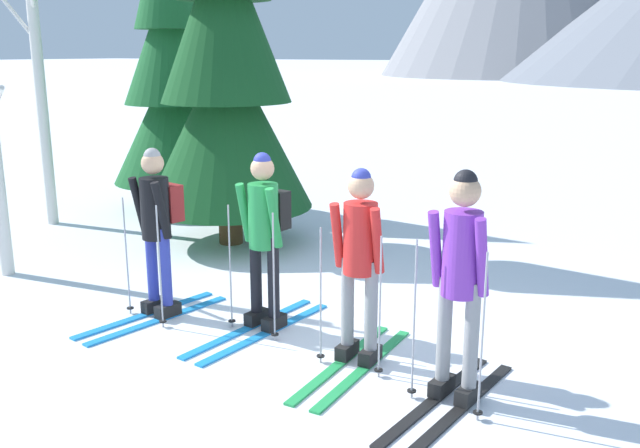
% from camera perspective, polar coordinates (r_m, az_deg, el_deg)
% --- Properties ---
extents(ground_plane, '(400.00, 400.00, 0.00)m').
position_cam_1_polar(ground_plane, '(6.30, -1.40, -9.99)').
color(ground_plane, white).
extents(skier_in_black, '(0.66, 1.66, 1.69)m').
position_cam_1_polar(skier_in_black, '(6.87, -13.33, 0.04)').
color(skier_in_black, '#1E84D1').
rests_on(skier_in_black, ground).
extents(skier_in_green, '(0.60, 1.80, 1.69)m').
position_cam_1_polar(skier_in_green, '(6.40, -4.62, -0.67)').
color(skier_in_green, '#1E84D1').
rests_on(skier_in_green, ground).
extents(skier_in_red, '(0.61, 1.71, 1.67)m').
position_cam_1_polar(skier_in_red, '(5.67, 3.27, -3.01)').
color(skier_in_red, green).
rests_on(skier_in_red, ground).
extents(skier_in_purple, '(0.60, 1.72, 1.77)m').
position_cam_1_polar(skier_in_purple, '(5.11, 11.51, -4.37)').
color(skier_in_purple, black).
rests_on(skier_in_purple, ground).
extents(pine_tree_near, '(2.24, 2.24, 5.42)m').
position_cam_1_polar(pine_tree_near, '(9.25, -7.85, 13.40)').
color(pine_tree_near, '#51381E').
rests_on(pine_tree_near, ground).
extents(pine_tree_mid, '(2.04, 2.04, 4.93)m').
position_cam_1_polar(pine_tree_mid, '(11.58, -12.14, 12.21)').
color(pine_tree_mid, '#51381E').
rests_on(pine_tree_mid, ground).
extents(birch_tree_tall, '(0.98, 0.34, 4.55)m').
position_cam_1_polar(birch_tree_tall, '(11.09, -22.32, 11.74)').
color(birch_tree_tall, silver).
rests_on(birch_tree_tall, ground).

